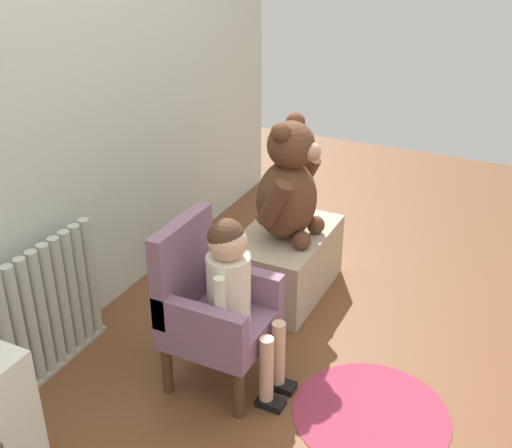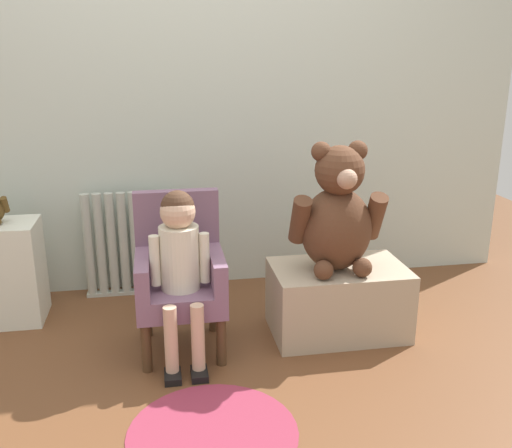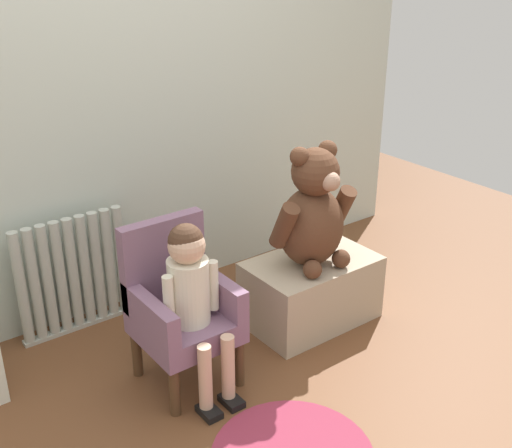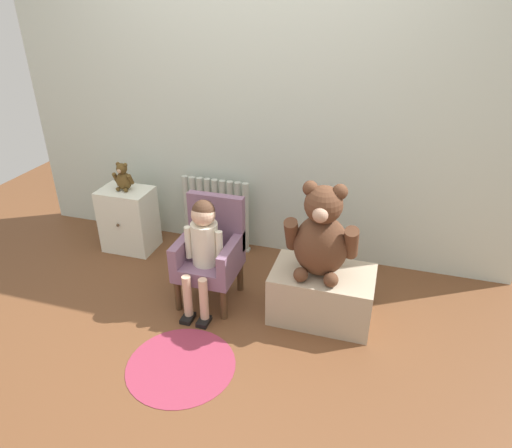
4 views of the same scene
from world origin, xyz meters
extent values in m
plane|color=brown|center=(0.00, 0.00, 0.00)|extent=(6.00, 6.00, 0.00)
cube|color=silver|center=(0.00, 1.30, 1.20)|extent=(3.80, 0.05, 2.40)
cylinder|color=#B3B8AC|center=(-0.55, 1.17, 0.30)|extent=(0.05, 0.05, 0.56)
cylinder|color=#B3B8AC|center=(-0.49, 1.17, 0.30)|extent=(0.05, 0.05, 0.56)
cylinder|color=#B3B8AC|center=(-0.43, 1.17, 0.30)|extent=(0.05, 0.05, 0.56)
cylinder|color=#B3B8AC|center=(-0.37, 1.17, 0.30)|extent=(0.05, 0.05, 0.56)
cylinder|color=#B3B8AC|center=(-0.31, 1.17, 0.30)|extent=(0.05, 0.05, 0.56)
cylinder|color=#B3B8AC|center=(-0.24, 1.17, 0.30)|extent=(0.05, 0.05, 0.56)
cylinder|color=#B3B8AC|center=(-0.18, 1.17, 0.30)|extent=(0.05, 0.05, 0.56)
cylinder|color=#B3B8AC|center=(-0.12, 1.17, 0.30)|extent=(0.05, 0.05, 0.56)
cylinder|color=#B3B8AC|center=(-0.06, 1.17, 0.30)|extent=(0.05, 0.05, 0.56)
cube|color=#B3B8AC|center=(-0.31, 1.17, 0.01)|extent=(0.56, 0.05, 0.02)
sphere|color=#4C3823|center=(-0.96, 0.80, 0.28)|extent=(0.02, 0.02, 0.02)
cube|color=slate|center=(-0.09, 0.50, 0.27)|extent=(0.38, 0.39, 0.10)
cube|color=slate|center=(-0.09, 0.66, 0.51)|extent=(0.38, 0.06, 0.39)
cube|color=slate|center=(-0.25, 0.50, 0.39)|extent=(0.06, 0.39, 0.14)
cube|color=slate|center=(0.07, 0.50, 0.39)|extent=(0.06, 0.39, 0.14)
cylinder|color=#4C331E|center=(-0.25, 0.33, 0.11)|extent=(0.04, 0.04, 0.22)
cylinder|color=#4C331E|center=(0.07, 0.33, 0.11)|extent=(0.04, 0.04, 0.22)
cylinder|color=#4C331E|center=(-0.25, 0.66, 0.11)|extent=(0.04, 0.04, 0.22)
cylinder|color=#4C331E|center=(0.07, 0.66, 0.11)|extent=(0.04, 0.04, 0.22)
cylinder|color=beige|center=(-0.09, 0.46, 0.46)|extent=(0.17, 0.17, 0.28)
sphere|color=#D8AD8E|center=(-0.09, 0.46, 0.66)|extent=(0.15, 0.15, 0.15)
sphere|color=#472D1E|center=(-0.09, 0.46, 0.68)|extent=(0.14, 0.14, 0.14)
cylinder|color=#D8AD8E|center=(-0.15, 0.27, 0.17)|extent=(0.06, 0.06, 0.29)
cube|color=black|center=(-0.15, 0.25, 0.01)|extent=(0.07, 0.11, 0.03)
cylinder|color=#D8AD8E|center=(-0.04, 0.27, 0.17)|extent=(0.06, 0.06, 0.29)
cube|color=black|center=(-0.04, 0.25, 0.01)|extent=(0.07, 0.11, 0.03)
cylinder|color=beige|center=(-0.20, 0.44, 0.46)|extent=(0.04, 0.04, 0.22)
cylinder|color=beige|center=(0.01, 0.44, 0.46)|extent=(0.04, 0.04, 0.22)
cube|color=tan|center=(0.65, 0.54, 0.17)|extent=(0.63, 0.40, 0.33)
ellipsoid|color=#563321|center=(0.63, 0.53, 0.53)|extent=(0.33, 0.28, 0.39)
sphere|color=#563321|center=(0.63, 0.51, 0.80)|extent=(0.22, 0.22, 0.22)
sphere|color=tan|center=(0.63, 0.41, 0.79)|extent=(0.09, 0.09, 0.09)
sphere|color=#563321|center=(0.54, 0.53, 0.89)|extent=(0.09, 0.09, 0.09)
sphere|color=#563321|center=(0.71, 0.53, 0.89)|extent=(0.09, 0.09, 0.09)
cylinder|color=#563321|center=(0.45, 0.51, 0.58)|extent=(0.08, 0.17, 0.24)
cylinder|color=#563321|center=(0.80, 0.51, 0.58)|extent=(0.08, 0.17, 0.24)
sphere|color=#563321|center=(0.54, 0.41, 0.38)|extent=(0.09, 0.09, 0.09)
sphere|color=#563321|center=(0.72, 0.41, 0.38)|extent=(0.09, 0.09, 0.09)
cylinder|color=#942F46|center=(-0.02, -0.13, 0.00)|extent=(0.62, 0.62, 0.01)
camera|label=1|loc=(-1.92, -0.56, 1.79)|focal=45.00mm
camera|label=2|loc=(-0.17, -1.86, 1.31)|focal=40.00mm
camera|label=3|loc=(-1.23, -1.51, 1.76)|focal=45.00mm
camera|label=4|loc=(0.94, -1.82, 1.90)|focal=32.00mm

